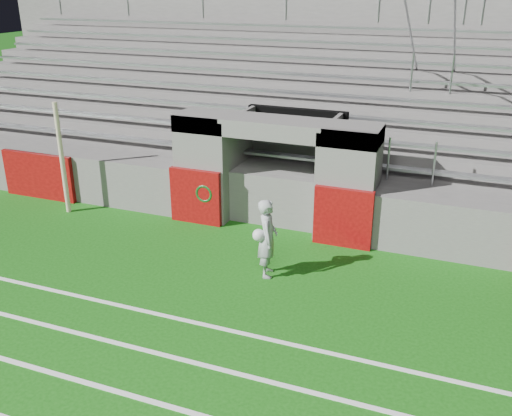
% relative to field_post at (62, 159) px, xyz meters
% --- Properties ---
extents(ground, '(90.00, 90.00, 0.00)m').
position_rel_field_post_xyz_m(ground, '(5.17, -2.38, -1.41)').
color(ground, '#114F0D').
rests_on(ground, ground).
extents(field_post, '(0.12, 0.12, 2.81)m').
position_rel_field_post_xyz_m(field_post, '(0.00, 0.00, 0.00)').
color(field_post, beige).
rests_on(field_post, ground).
extents(stadium_structure, '(26.00, 8.48, 5.42)m').
position_rel_field_post_xyz_m(stadium_structure, '(5.17, 5.59, 0.09)').
color(stadium_structure, '#5C5957').
rests_on(stadium_structure, ground).
extents(goalkeeper_with_ball, '(0.55, 0.68, 1.61)m').
position_rel_field_post_xyz_m(goalkeeper_with_ball, '(5.88, -1.30, -0.60)').
color(goalkeeper_with_ball, '#9FA3A8').
rests_on(goalkeeper_with_ball, ground).
extents(hose_coil, '(0.50, 0.14, 0.51)m').
position_rel_field_post_xyz_m(hose_coil, '(3.62, 0.55, -0.62)').
color(hose_coil, '#0C3E12').
rests_on(hose_coil, ground).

